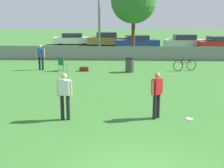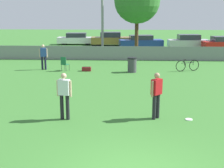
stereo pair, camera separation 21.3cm
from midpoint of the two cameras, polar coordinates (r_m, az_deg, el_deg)
name	(u,v)px [view 1 (the left image)]	position (r m, az deg, el deg)	size (l,w,h in m)	color
fence_backline	(127,53)	(24.61, 2.59, 5.65)	(24.42, 0.07, 1.21)	gray
light_pole	(99,2)	(26.25, -2.64, 14.69)	(0.90, 0.36, 7.46)	gray
tree_near_pole	(134,1)	(27.81, 3.76, 14.99)	(3.96, 3.96, 6.66)	#4C331E
player_receiver_white	(65,93)	(11.02, -9.20, -1.68)	(0.54, 0.28, 1.68)	black
player_defender_red	(157,92)	(11.11, 7.65, -1.51)	(0.43, 0.44, 1.68)	black
spectator_in_blue	(41,56)	(20.93, -13.19, 5.08)	(0.52, 0.29, 1.65)	#191933
frisbee_disc	(189,119)	(11.49, 13.40, -6.22)	(0.26, 0.26, 0.03)	white
folding_chair_sideline	(62,63)	(20.32, -9.44, 3.77)	(0.54, 0.54, 0.91)	#333338
bicycle_sideline	(185,65)	(20.67, 12.89, 3.38)	(1.59, 0.66, 0.76)	black
trash_bin	(130,65)	(19.71, 2.96, 3.53)	(0.58, 0.58, 0.93)	#3F3F44
gear_bag_sideline	(84,69)	(20.17, -5.42, 2.73)	(0.57, 0.31, 0.28)	maroon
parked_car_white	(73,39)	(36.60, -7.38, 8.17)	(4.43, 1.88, 1.34)	black
parked_car_tan	(107,39)	(35.43, -1.16, 8.22)	(4.35, 1.94, 1.50)	black
parked_car_blue	(137,41)	(33.12, 4.43, 7.76)	(4.70, 2.26, 1.34)	black
parked_car_silver	(185,42)	(33.46, 12.94, 7.57)	(4.23, 1.94, 1.44)	black
parked_car_red	(219,43)	(33.20, 18.74, 7.10)	(4.21, 2.15, 1.34)	black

